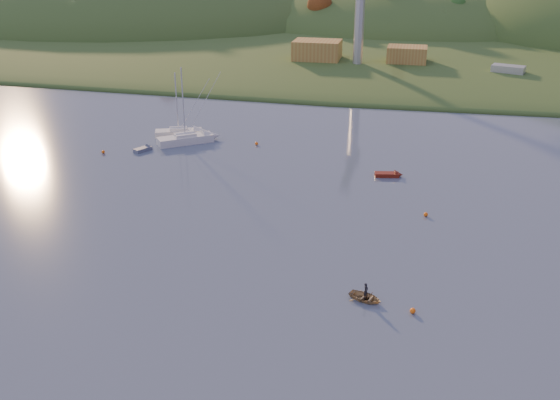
% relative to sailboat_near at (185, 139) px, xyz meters
% --- Properties ---
extents(far_shore, '(620.00, 220.00, 1.50)m').
position_rel_sailboat_near_xyz_m(far_shore, '(18.57, 167.35, -0.76)').
color(far_shore, '#2D481C').
rests_on(far_shore, ground).
extents(shore_slope, '(640.00, 150.00, 7.00)m').
position_rel_sailboat_near_xyz_m(shore_slope, '(18.57, 102.35, -0.76)').
color(shore_slope, '#2D481C').
rests_on(shore_slope, ground).
extents(hill_left, '(170.00, 140.00, 44.00)m').
position_rel_sailboat_near_xyz_m(hill_left, '(-71.43, 137.35, -0.76)').
color(hill_left, '#2D481C').
rests_on(hill_left, ground).
extents(hill_center, '(140.00, 120.00, 36.00)m').
position_rel_sailboat_near_xyz_m(hill_center, '(28.57, 147.35, -0.76)').
color(hill_center, '#2D481C').
rests_on(hill_center, ground).
extents(hillside_trees, '(280.00, 50.00, 32.00)m').
position_rel_sailboat_near_xyz_m(hillside_trees, '(18.57, 122.35, -0.76)').
color(hillside_trees, '#264E1C').
rests_on(hillside_trees, ground).
extents(wharf, '(42.00, 16.00, 2.40)m').
position_rel_sailboat_near_xyz_m(wharf, '(23.57, 59.35, 0.44)').
color(wharf, slate).
rests_on(wharf, ground).
extents(shed_west, '(11.00, 8.00, 4.80)m').
position_rel_sailboat_near_xyz_m(shed_west, '(10.57, 60.35, 4.04)').
color(shed_west, '#A07135').
rests_on(shed_west, wharf).
extents(shed_east, '(9.00, 7.00, 4.00)m').
position_rel_sailboat_near_xyz_m(shed_east, '(31.57, 61.35, 3.64)').
color(shed_east, '#A07135').
rests_on(shed_east, wharf).
extents(sailboat_near, '(8.41, 7.24, 11.93)m').
position_rel_sailboat_near_xyz_m(sailboat_near, '(0.00, 0.00, 0.00)').
color(sailboat_near, silver).
rests_on(sailboat_near, ground).
extents(sailboat_far, '(7.74, 4.71, 10.31)m').
position_rel_sailboat_near_xyz_m(sailboat_far, '(-2.46, 3.43, -0.08)').
color(sailboat_far, silver).
rests_on(sailboat_far, ground).
extents(canoe, '(3.62, 3.13, 0.63)m').
position_rel_sailboat_near_xyz_m(canoe, '(32.04, -39.60, -0.45)').
color(canoe, '#A08458').
rests_on(canoe, ground).
extents(paddler, '(0.53, 0.64, 1.49)m').
position_rel_sailboat_near_xyz_m(paddler, '(32.04, -39.60, -0.02)').
color(paddler, black).
rests_on(paddler, ground).
extents(red_tender, '(3.96, 1.99, 1.29)m').
position_rel_sailboat_near_xyz_m(red_tender, '(32.54, -7.61, -0.50)').
color(red_tender, '#631A0E').
rests_on(red_tender, ground).
extents(grey_dinghy, '(2.61, 3.46, 1.22)m').
position_rel_sailboat_near_xyz_m(grey_dinghy, '(-4.69, -4.40, -0.51)').
color(grey_dinghy, slate).
rests_on(grey_dinghy, ground).
extents(work_vessel, '(16.84, 10.09, 4.08)m').
position_rel_sailboat_near_xyz_m(work_vessel, '(53.57, 55.35, 0.69)').
color(work_vessel, slate).
rests_on(work_vessel, ground).
extents(buoy_0, '(0.50, 0.50, 0.50)m').
position_rel_sailboat_near_xyz_m(buoy_0, '(36.23, -40.77, -0.51)').
color(buoy_0, '#FF640D').
rests_on(buoy_0, ground).
extents(buoy_1, '(0.50, 0.50, 0.50)m').
position_rel_sailboat_near_xyz_m(buoy_1, '(37.11, -19.91, -0.51)').
color(buoy_1, '#FF640D').
rests_on(buoy_1, ground).
extents(buoy_2, '(0.50, 0.50, 0.50)m').
position_rel_sailboat_near_xyz_m(buoy_2, '(-10.26, -7.39, -0.51)').
color(buoy_2, '#FF640D').
rests_on(buoy_2, ground).
extents(buoy_3, '(0.50, 0.50, 0.50)m').
position_rel_sailboat_near_xyz_m(buoy_3, '(11.11, 1.60, -0.51)').
color(buoy_3, '#FF640D').
rests_on(buoy_3, ground).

